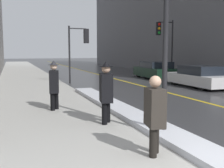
% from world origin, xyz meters
% --- Properties ---
extents(sidewalk_slab, '(4.00, 80.00, 0.01)m').
position_xyz_m(sidewalk_slab, '(-2.00, 15.00, 0.01)').
color(sidewalk_slab, '#B2AFA8').
rests_on(sidewalk_slab, ground).
extents(road_centre_stripe, '(0.16, 80.00, 0.00)m').
position_xyz_m(road_centre_stripe, '(4.00, 15.00, 0.00)').
color(road_centre_stripe, gold).
rests_on(road_centre_stripe, ground).
extents(snow_bank_curb, '(0.81, 10.70, 0.15)m').
position_xyz_m(snow_bank_curb, '(0.24, 4.74, 0.08)').
color(snow_bank_curb, silver).
rests_on(snow_bank_curb, ground).
extents(building_facade_right, '(6.00, 36.00, 13.48)m').
position_xyz_m(building_facade_right, '(13.00, 22.00, 6.74)').
color(building_facade_right, slate).
rests_on(building_facade_right, ground).
extents(lamp_post, '(0.28, 0.28, 4.32)m').
position_xyz_m(lamp_post, '(0.21, 2.07, 2.63)').
color(lamp_post, black).
rests_on(lamp_post, ground).
extents(traffic_light_near, '(1.31, 0.33, 3.56)m').
position_xyz_m(traffic_light_near, '(0.99, 13.77, 2.57)').
color(traffic_light_near, black).
rests_on(traffic_light_near, ground).
extents(traffic_light_far, '(1.31, 0.32, 4.16)m').
position_xyz_m(traffic_light_far, '(6.97, 13.72, 3.01)').
color(traffic_light_far, black).
rests_on(traffic_light_far, ground).
extents(pedestrian_trailing, '(0.38, 0.54, 1.54)m').
position_xyz_m(pedestrian_trailing, '(-0.62, 1.00, 0.86)').
color(pedestrian_trailing, black).
rests_on(pedestrian_trailing, ground).
extents(pedestrian_in_glasses, '(0.40, 0.58, 1.73)m').
position_xyz_m(pedestrian_in_glasses, '(-0.72, 3.58, 0.95)').
color(pedestrian_in_glasses, black).
rests_on(pedestrian_in_glasses, ground).
extents(pedestrian_in_fedora, '(0.39, 0.56, 1.69)m').
position_xyz_m(pedestrian_in_fedora, '(-1.80, 5.90, 0.92)').
color(pedestrian_in_fedora, black).
rests_on(pedestrian_in_fedora, ground).
extents(parked_car_white, '(1.81, 4.27, 1.21)m').
position_xyz_m(parked_car_white, '(6.82, 9.47, 0.57)').
color(parked_car_white, silver).
rests_on(parked_car_white, ground).
extents(parked_car_dark_green, '(2.05, 4.31, 1.26)m').
position_xyz_m(parked_car_dark_green, '(6.97, 14.83, 0.60)').
color(parked_car_dark_green, black).
rests_on(parked_car_dark_green, ground).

